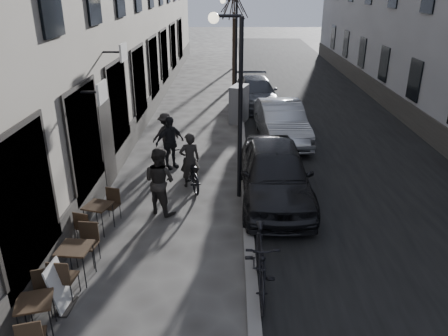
{
  "coord_description": "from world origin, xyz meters",
  "views": [
    {
      "loc": [
        -0.25,
        -5.46,
        5.74
      ],
      "look_at": [
        -0.4,
        3.84,
        1.8
      ],
      "focal_mm": 35.0,
      "sensor_mm": 36.0,
      "label": 1
    }
  ],
  "objects_px": {
    "tree_near": "(234,4)",
    "pedestrian_far": "(170,142)",
    "bistro_set_b": "(76,260)",
    "utility_cabinet": "(239,104)",
    "pedestrian_near": "(160,181)",
    "tree_far": "(234,0)",
    "streetlamp_near": "(234,89)",
    "streetlamp_far": "(233,38)",
    "bistro_set_a": "(37,314)",
    "pedestrian_mid": "(166,133)",
    "moped": "(260,261)",
    "car_mid": "(281,122)",
    "sign_board": "(60,291)",
    "car_near": "(275,173)",
    "bistro_set_c": "(99,215)",
    "bicycle": "(190,170)",
    "car_far": "(256,92)"
  },
  "relations": [
    {
      "from": "tree_near",
      "to": "pedestrian_far",
      "type": "relative_size",
      "value": 3.19
    },
    {
      "from": "bistro_set_b",
      "to": "utility_cabinet",
      "type": "relative_size",
      "value": 0.98
    },
    {
      "from": "tree_near",
      "to": "pedestrian_near",
      "type": "distance_m",
      "value": 16.55
    },
    {
      "from": "tree_far",
      "to": "streetlamp_near",
      "type": "bearing_deg",
      "value": -90.2
    },
    {
      "from": "streetlamp_far",
      "to": "pedestrian_far",
      "type": "bearing_deg",
      "value": -101.97
    },
    {
      "from": "streetlamp_far",
      "to": "tree_near",
      "type": "xyz_separation_m",
      "value": [
        0.07,
        3.0,
        1.5
      ]
    },
    {
      "from": "bistro_set_a",
      "to": "bistro_set_b",
      "type": "xyz_separation_m",
      "value": [
        0.18,
        1.57,
        0.03
      ]
    },
    {
      "from": "streetlamp_near",
      "to": "tree_far",
      "type": "bearing_deg",
      "value": 89.8
    },
    {
      "from": "pedestrian_near",
      "to": "tree_near",
      "type": "bearing_deg",
      "value": -65.85
    },
    {
      "from": "tree_far",
      "to": "pedestrian_mid",
      "type": "relative_size",
      "value": 3.77
    },
    {
      "from": "tree_near",
      "to": "moped",
      "type": "bearing_deg",
      "value": -88.66
    },
    {
      "from": "streetlamp_near",
      "to": "car_mid",
      "type": "relative_size",
      "value": 1.11
    },
    {
      "from": "tree_near",
      "to": "moped",
      "type": "height_order",
      "value": "tree_near"
    },
    {
      "from": "sign_board",
      "to": "car_near",
      "type": "height_order",
      "value": "car_near"
    },
    {
      "from": "bistro_set_c",
      "to": "moped",
      "type": "distance_m",
      "value": 4.45
    },
    {
      "from": "tree_far",
      "to": "bistro_set_a",
      "type": "height_order",
      "value": "tree_far"
    },
    {
      "from": "bistro_set_c",
      "to": "bicycle",
      "type": "distance_m",
      "value": 3.37
    },
    {
      "from": "car_near",
      "to": "moped",
      "type": "relative_size",
      "value": 2.18
    },
    {
      "from": "bistro_set_c",
      "to": "pedestrian_near",
      "type": "xyz_separation_m",
      "value": [
        1.38,
        1.01,
        0.48
      ]
    },
    {
      "from": "streetlamp_far",
      "to": "car_far",
      "type": "distance_m",
      "value": 3.26
    },
    {
      "from": "pedestrian_far",
      "to": "car_mid",
      "type": "bearing_deg",
      "value": -2.7
    },
    {
      "from": "streetlamp_far",
      "to": "pedestrian_far",
      "type": "distance_m",
      "value": 10.36
    },
    {
      "from": "car_far",
      "to": "bistro_set_b",
      "type": "bearing_deg",
      "value": -112.08
    },
    {
      "from": "pedestrian_far",
      "to": "moped",
      "type": "xyz_separation_m",
      "value": [
        2.62,
        -6.33,
        -0.23
      ]
    },
    {
      "from": "sign_board",
      "to": "bicycle",
      "type": "relative_size",
      "value": 0.49
    },
    {
      "from": "streetlamp_near",
      "to": "bistro_set_b",
      "type": "height_order",
      "value": "streetlamp_near"
    },
    {
      "from": "bistro_set_a",
      "to": "pedestrian_mid",
      "type": "distance_m",
      "value": 9.06
    },
    {
      "from": "streetlamp_near",
      "to": "tree_near",
      "type": "bearing_deg",
      "value": 89.72
    },
    {
      "from": "bistro_set_b",
      "to": "pedestrian_mid",
      "type": "xyz_separation_m",
      "value": [
        0.83,
        7.43,
        0.28
      ]
    },
    {
      "from": "utility_cabinet",
      "to": "car_mid",
      "type": "xyz_separation_m",
      "value": [
        1.62,
        -2.46,
        -0.06
      ]
    },
    {
      "from": "bistro_set_a",
      "to": "car_near",
      "type": "bearing_deg",
      "value": 32.95
    },
    {
      "from": "pedestrian_near",
      "to": "car_far",
      "type": "relative_size",
      "value": 0.39
    },
    {
      "from": "pedestrian_near",
      "to": "moped",
      "type": "xyz_separation_m",
      "value": [
        2.48,
        -3.21,
        -0.26
      ]
    },
    {
      "from": "pedestrian_near",
      "to": "tree_far",
      "type": "bearing_deg",
      "value": -63.9
    },
    {
      "from": "tree_far",
      "to": "bistro_set_c",
      "type": "height_order",
      "value": "tree_far"
    },
    {
      "from": "streetlamp_far",
      "to": "tree_far",
      "type": "xyz_separation_m",
      "value": [
        0.07,
        9.0,
        1.5
      ]
    },
    {
      "from": "streetlamp_near",
      "to": "moped",
      "type": "relative_size",
      "value": 2.3
    },
    {
      "from": "car_near",
      "to": "bistro_set_c",
      "type": "bearing_deg",
      "value": -158.32
    },
    {
      "from": "bistro_set_c",
      "to": "moped",
      "type": "relative_size",
      "value": 0.69
    },
    {
      "from": "bistro_set_a",
      "to": "tree_near",
      "type": "bearing_deg",
      "value": 64.07
    },
    {
      "from": "streetlamp_far",
      "to": "sign_board",
      "type": "relative_size",
      "value": 5.19
    },
    {
      "from": "bistro_set_b",
      "to": "car_mid",
      "type": "height_order",
      "value": "car_mid"
    },
    {
      "from": "utility_cabinet",
      "to": "bicycle",
      "type": "relative_size",
      "value": 0.82
    },
    {
      "from": "utility_cabinet",
      "to": "car_mid",
      "type": "height_order",
      "value": "utility_cabinet"
    },
    {
      "from": "bistro_set_a",
      "to": "car_mid",
      "type": "height_order",
      "value": "car_mid"
    },
    {
      "from": "streetlamp_near",
      "to": "tree_far",
      "type": "relative_size",
      "value": 0.89
    },
    {
      "from": "bistro_set_c",
      "to": "car_near",
      "type": "xyz_separation_m",
      "value": [
        4.51,
        1.82,
        0.38
      ]
    },
    {
      "from": "sign_board",
      "to": "car_near",
      "type": "xyz_separation_m",
      "value": [
        4.46,
        4.65,
        0.43
      ]
    },
    {
      "from": "tree_far",
      "to": "bistro_set_a",
      "type": "relative_size",
      "value": 3.75
    },
    {
      "from": "streetlamp_far",
      "to": "car_mid",
      "type": "relative_size",
      "value": 1.11
    }
  ]
}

